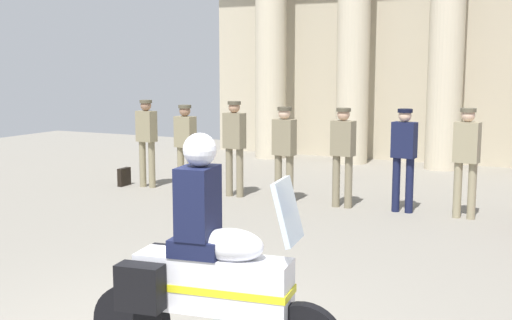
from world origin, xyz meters
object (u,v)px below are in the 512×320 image
(officer_in_row_3, at_px, (284,147))
(officer_in_row_6, at_px, (466,154))
(officer_in_row_5, at_px, (404,152))
(officer_in_row_1, at_px, (185,141))
(motorcycle_with_rider, at_px, (205,273))
(briefcase_on_ground, at_px, (124,177))
(officer_in_row_0, at_px, (147,136))
(officer_in_row_4, at_px, (343,149))
(officer_in_row_2, at_px, (234,141))

(officer_in_row_3, height_order, officer_in_row_6, officer_in_row_6)
(officer_in_row_5, bearing_deg, officer_in_row_1, 8.83)
(officer_in_row_5, bearing_deg, motorcycle_with_rider, 96.60)
(officer_in_row_3, bearing_deg, briefcase_on_ground, 5.44)
(officer_in_row_0, bearing_deg, officer_in_row_4, -174.30)
(officer_in_row_0, height_order, officer_in_row_1, officer_in_row_0)
(officer_in_row_5, bearing_deg, officer_in_row_4, 11.82)
(officer_in_row_3, distance_m, briefcase_on_ground, 3.64)
(officer_in_row_5, distance_m, briefcase_on_ground, 5.66)
(officer_in_row_1, height_order, officer_in_row_5, officer_in_row_5)
(officer_in_row_5, xyz_separation_m, officer_in_row_6, (0.99, -0.02, 0.02))
(briefcase_on_ground, bearing_deg, officer_in_row_3, -1.73)
(officer_in_row_1, relative_size, officer_in_row_4, 0.98)
(officer_in_row_1, xyz_separation_m, briefcase_on_ground, (-1.49, 0.06, -0.81))
(officer_in_row_6, distance_m, motorcycle_with_rider, 6.39)
(officer_in_row_0, relative_size, briefcase_on_ground, 4.80)
(officer_in_row_2, height_order, briefcase_on_ground, officer_in_row_2)
(officer_in_row_4, distance_m, motorcycle_with_rider, 6.31)
(officer_in_row_0, xyz_separation_m, briefcase_on_ground, (-0.51, -0.08, -0.84))
(officer_in_row_0, distance_m, officer_in_row_4, 4.08)
(officer_in_row_1, height_order, officer_in_row_2, officer_in_row_2)
(officer_in_row_6, bearing_deg, officer_in_row_0, 6.77)
(officer_in_row_6, relative_size, motorcycle_with_rider, 0.84)
(officer_in_row_3, relative_size, officer_in_row_5, 0.99)
(officer_in_row_1, distance_m, officer_in_row_4, 3.10)
(officer_in_row_2, height_order, officer_in_row_3, officer_in_row_2)
(officer_in_row_6, bearing_deg, motorcycle_with_rider, 87.72)
(officer_in_row_0, height_order, officer_in_row_3, officer_in_row_0)
(officer_in_row_0, xyz_separation_m, officer_in_row_5, (5.09, -0.02, -0.01))
(officer_in_row_0, bearing_deg, briefcase_on_ground, 16.21)
(officer_in_row_3, height_order, motorcycle_with_rider, motorcycle_with_rider)
(officer_in_row_4, bearing_deg, officer_in_row_2, 6.44)
(officer_in_row_1, bearing_deg, motorcycle_with_rider, 130.29)
(officer_in_row_0, bearing_deg, officer_in_row_6, -173.23)
(officer_in_row_6, bearing_deg, officer_in_row_5, 6.05)
(officer_in_row_2, bearing_deg, officer_in_row_5, -171.80)
(officer_in_row_6, relative_size, briefcase_on_ground, 4.85)
(officer_in_row_1, distance_m, briefcase_on_ground, 1.70)
(officer_in_row_4, xyz_separation_m, briefcase_on_ground, (-4.59, 0.02, -0.82))
(officer_in_row_3, bearing_deg, officer_in_row_2, 1.11)
(officer_in_row_1, bearing_deg, officer_in_row_2, -169.26)
(officer_in_row_0, height_order, officer_in_row_4, officer_in_row_0)
(officer_in_row_4, bearing_deg, officer_in_row_6, -171.02)
(officer_in_row_2, distance_m, officer_in_row_3, 1.05)
(officer_in_row_4, relative_size, briefcase_on_ground, 4.71)
(officer_in_row_4, xyz_separation_m, officer_in_row_5, (1.01, 0.08, 0.01))
(officer_in_row_3, relative_size, briefcase_on_ground, 4.69)
(officer_in_row_1, relative_size, motorcycle_with_rider, 0.80)
(officer_in_row_1, distance_m, officer_in_row_6, 5.10)
(motorcycle_with_rider, bearing_deg, officer_in_row_4, 90.89)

